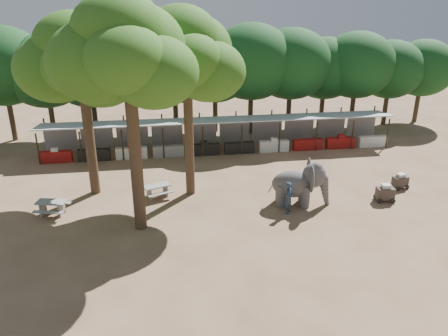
{
  "coord_description": "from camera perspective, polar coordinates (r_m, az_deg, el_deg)",
  "views": [
    {
      "loc": [
        -4.57,
        -19.26,
        11.84
      ],
      "look_at": [
        -1.0,
        5.0,
        2.0
      ],
      "focal_mm": 35.0,
      "sensor_mm": 36.0,
      "label": 1
    }
  ],
  "objects": [
    {
      "name": "backdrop_trees",
      "position": [
        39.05,
        -1.58,
        12.54
      ],
      "size": [
        46.46,
        5.95,
        8.33
      ],
      "color": "#332316",
      "rests_on": "ground"
    },
    {
      "name": "vendor_stalls",
      "position": [
        35.07,
        -0.49,
        4.18
      ],
      "size": [
        28.0,
        2.99,
        2.8
      ],
      "color": "#B0B2B8",
      "rests_on": "ground"
    },
    {
      "name": "cart_back",
      "position": [
        30.56,
        22.02,
        -1.59
      ],
      "size": [
        1.17,
        0.9,
        1.02
      ],
      "rotation": [
        0.0,
        0.0,
        0.22
      ],
      "color": "#312720",
      "rests_on": "ground"
    },
    {
      "name": "picnic_table_far",
      "position": [
        27.43,
        -8.71,
        -2.76
      ],
      "size": [
        2.02,
        1.93,
        0.8
      ],
      "rotation": [
        0.0,
        0.0,
        0.37
      ],
      "color": "gray",
      "rests_on": "ground"
    },
    {
      "name": "handler",
      "position": [
        25.32,
        8.47,
        -3.85
      ],
      "size": [
        0.75,
        0.83,
        1.92
      ],
      "primitive_type": "imported",
      "rotation": [
        0.0,
        0.0,
        1.02
      ],
      "color": "#26384C",
      "rests_on": "ground"
    },
    {
      "name": "cart_front",
      "position": [
        28.35,
        20.3,
        -3.06
      ],
      "size": [
        1.22,
        0.88,
        1.11
      ],
      "rotation": [
        0.0,
        0.0,
        -0.13
      ],
      "color": "#312720",
      "rests_on": "ground"
    },
    {
      "name": "picnic_table_near",
      "position": [
        26.88,
        -21.56,
        -4.64
      ],
      "size": [
        1.96,
        1.84,
        0.83
      ],
      "rotation": [
        0.0,
        0.0,
        -0.22
      ],
      "color": "gray",
      "rests_on": "ground"
    },
    {
      "name": "yard_tree_center",
      "position": [
        21.66,
        -12.86,
        14.36
      ],
      "size": [
        7.1,
        6.9,
        12.04
      ],
      "color": "#332316",
      "rests_on": "ground"
    },
    {
      "name": "yard_tree_left",
      "position": [
        27.08,
        -18.49,
        13.06
      ],
      "size": [
        7.1,
        6.9,
        11.02
      ],
      "color": "#332316",
      "rests_on": "ground"
    },
    {
      "name": "elephant",
      "position": [
        26.27,
        9.93,
        -2.0
      ],
      "size": [
        3.64,
        2.71,
        2.72
      ],
      "rotation": [
        0.0,
        0.0,
        -0.2
      ],
      "color": "#454242",
      "rests_on": "ground"
    },
    {
      "name": "yard_tree_back",
      "position": [
        25.7,
        -5.27,
        14.41
      ],
      "size": [
        7.1,
        6.9,
        11.36
      ],
      "color": "#332316",
      "rests_on": "ground"
    },
    {
      "name": "ground",
      "position": [
        23.06,
        4.32,
        -9.09
      ],
      "size": [
        100.0,
        100.0,
        0.0
      ],
      "primitive_type": "plane",
      "color": "brown",
      "rests_on": "ground"
    }
  ]
}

